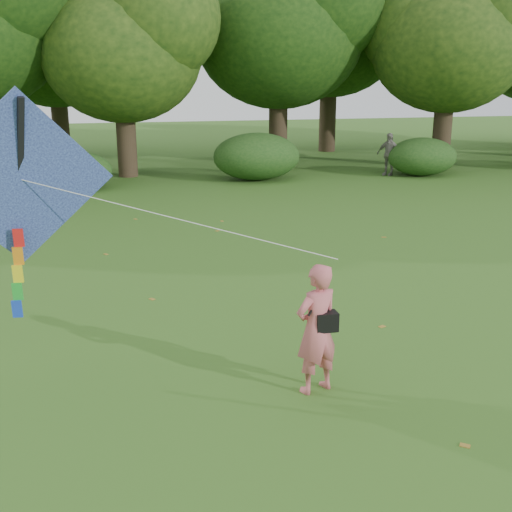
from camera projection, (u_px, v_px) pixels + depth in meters
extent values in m
plane|color=#265114|center=(347.00, 402.00, 8.49)|extent=(100.00, 100.00, 0.00)
imported|color=#CA5F66|center=(317.00, 329.00, 8.55)|extent=(0.77, 0.64, 1.81)
imported|color=gray|center=(389.00, 154.00, 26.76)|extent=(1.02, 1.06, 1.77)
cube|color=black|center=(326.00, 321.00, 8.52)|extent=(0.30, 0.20, 0.26)
cylinder|color=black|center=(318.00, 298.00, 8.39)|extent=(0.33, 0.14, 0.47)
cube|color=#225C95|center=(20.00, 179.00, 8.63)|extent=(2.46, 0.56, 2.45)
cube|color=black|center=(20.00, 179.00, 8.66)|extent=(0.39, 0.73, 2.20)
cylinder|color=white|center=(176.00, 219.00, 8.46)|extent=(4.00, 1.60, 0.95)
cube|color=red|center=(18.00, 238.00, 8.86)|extent=(0.14, 0.06, 0.26)
cube|color=orange|center=(18.00, 256.00, 8.92)|extent=(0.14, 0.06, 0.26)
cube|color=yellow|center=(18.00, 274.00, 8.99)|extent=(0.14, 0.06, 0.26)
cube|color=green|center=(17.00, 292.00, 9.05)|extent=(0.14, 0.06, 0.26)
cube|color=blue|center=(17.00, 309.00, 9.12)|extent=(0.14, 0.06, 0.26)
cylinder|color=#3A2D1E|center=(126.00, 138.00, 26.32)|extent=(0.80, 0.80, 3.15)
ellipsoid|color=#1E3F11|center=(122.00, 53.00, 25.40)|extent=(6.40, 6.40, 5.44)
cylinder|color=#3A2D1E|center=(278.00, 125.00, 29.66)|extent=(0.86, 0.86, 3.67)
ellipsoid|color=#1E3F11|center=(279.00, 35.00, 28.58)|extent=(7.60, 7.60, 6.46)
cylinder|color=#3A2D1E|center=(442.00, 129.00, 28.90)|extent=(0.83, 0.83, 3.43)
ellipsoid|color=#1E3F11|center=(449.00, 45.00, 27.91)|extent=(6.80, 6.80, 5.78)
cylinder|color=#3A2D1E|center=(60.00, 122.00, 32.62)|extent=(0.84, 0.84, 3.50)
ellipsoid|color=#1E3F11|center=(54.00, 46.00, 31.61)|extent=(7.00, 7.00, 5.95)
cylinder|color=#3A2D1E|center=(328.00, 114.00, 34.71)|extent=(0.90, 0.90, 4.02)
ellipsoid|color=#1E3F11|center=(330.00, 33.00, 33.55)|extent=(7.80, 7.80, 6.63)
ellipsoid|color=#264919|center=(75.00, 171.00, 23.41)|extent=(2.66, 2.09, 1.42)
ellipsoid|color=#264919|center=(257.00, 156.00, 25.64)|extent=(3.50, 2.75, 1.88)
ellipsoid|color=#264919|center=(422.00, 157.00, 26.76)|extent=(2.94, 2.31, 1.58)
cube|color=olive|center=(106.00, 254.00, 15.32)|extent=(0.13, 0.14, 0.01)
cube|color=olive|center=(152.00, 299.00, 12.30)|extent=(0.13, 0.14, 0.01)
cube|color=olive|center=(384.00, 237.00, 16.90)|extent=(0.13, 0.10, 0.01)
cube|color=olive|center=(382.00, 327.00, 10.98)|extent=(0.14, 0.12, 0.01)
cube|color=olive|center=(222.00, 221.00, 18.72)|extent=(0.08, 0.12, 0.01)
cube|color=olive|center=(217.00, 231.00, 17.57)|extent=(0.14, 0.14, 0.01)
cube|color=olive|center=(135.00, 219.00, 18.97)|extent=(0.13, 0.14, 0.01)
cube|color=olive|center=(465.00, 446.00, 7.48)|extent=(0.14, 0.14, 0.01)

